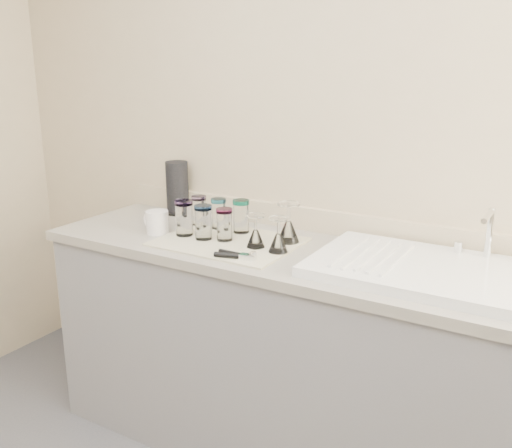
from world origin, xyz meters
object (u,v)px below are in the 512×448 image
Objects in this scene: tumbler_purple at (241,216)px; white_mug at (157,222)px; goblet_front_right at (278,240)px; tumbler_teal at (199,210)px; goblet_front_left at (256,236)px; sink_unit at (433,271)px; tumbler_cyan at (219,213)px; goblet_back_right at (288,229)px; can_opener at (236,255)px; paper_towel_roll at (177,188)px; tumbler_magenta at (184,218)px; tumbler_blue at (203,222)px; tumbler_lavender at (224,224)px.

tumbler_purple reaches higher than white_mug.
tumbler_purple is at bearing 150.31° from goblet_front_right.
white_mug is (-0.09, -0.18, -0.02)m from tumbler_teal.
goblet_front_left is at bearing -42.09° from tumbler_purple.
goblet_front_right is (-0.57, -0.06, 0.03)m from sink_unit.
tumbler_cyan is 0.94× the size of white_mug.
tumbler_teal is 0.81× the size of goblet_back_right.
goblet_front_right reaches higher than tumbler_cyan.
goblet_front_left is 0.83× the size of can_opener.
tumbler_cyan is 0.12m from tumbler_purple.
goblet_back_right is 1.15× the size of white_mug.
can_opener is at bearing -35.30° from paper_towel_roll.
goblet_front_left is (0.34, 0.02, -0.03)m from tumbler_magenta.
tumbler_cyan is (-0.95, 0.09, 0.06)m from sink_unit.
can_opener is at bearing -13.85° from white_mug.
tumbler_blue is 0.89× the size of can_opener.
paper_towel_roll is (-0.61, 0.43, 0.10)m from can_opener.
goblet_front_right is (0.03, -0.13, -0.01)m from goblet_back_right.
goblet_front_right is 0.54× the size of paper_towel_roll.
goblet_back_right reaches higher than white_mug.
goblet_back_right is at bearing 26.01° from tumbler_lavender.
tumbler_lavender is (0.00, -0.13, -0.00)m from tumbler_purple.
tumbler_lavender is at bearing 134.49° from can_opener.
white_mug is at bearing -138.46° from tumbler_cyan.
paper_towel_roll reaches higher than goblet_front_right.
goblet_front_left is (0.15, -0.14, -0.03)m from tumbler_purple.
tumbler_cyan is at bearing 176.82° from goblet_back_right.
tumbler_blue is (-0.91, -0.08, 0.06)m from sink_unit.
white_mug is at bearing -177.52° from goblet_front_right.
goblet_front_left is at bearing -122.55° from goblet_back_right.
goblet_back_right reaches higher than tumbler_magenta.
tumbler_blue is 0.88× the size of goblet_back_right.
sink_unit is at bearing -5.27° from tumbler_cyan.
sink_unit is 6.20× the size of tumbler_lavender.
tumbler_purple is 0.36m from white_mug.
paper_towel_roll reaches higher than tumbler_cyan.
tumbler_teal is 0.82× the size of can_opener.
goblet_back_right reaches higher than can_opener.
goblet_back_right reaches higher than tumbler_lavender.
tumbler_teal is at bearing 62.55° from white_mug.
tumbler_lavender is at bearing -153.99° from goblet_back_right.
tumbler_blue is at bearing -1.76° from tumbler_magenta.
tumbler_purple reaches higher than goblet_front_left.
tumbler_blue reaches higher than tumbler_teal.
goblet_front_right is (0.34, 0.01, -0.03)m from tumbler_blue.
goblet_front_right reaches higher than tumbler_teal.
tumbler_magenta is 0.40m from paper_towel_roll.
tumbler_cyan is at bearing 174.73° from sink_unit.
sink_unit reaches higher than goblet_front_right.
tumbler_blue is (0.04, -0.16, 0.01)m from tumbler_cyan.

